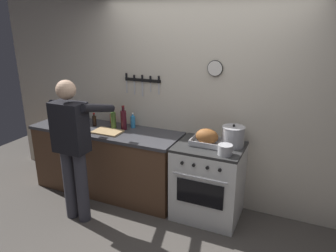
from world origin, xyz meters
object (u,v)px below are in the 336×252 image
Objects in this scene: bottle_dish_soap at (133,122)px; bottle_olive_oil at (113,120)px; roasting_pan at (207,137)px; saucepan at (225,150)px; stock_pot at (233,136)px; bottle_wine_red at (124,120)px; person_cook at (73,143)px; cutting_board at (107,132)px; bottle_hot_sauce at (112,118)px; stove at (208,181)px; bottle_cooking_oil at (113,119)px; bottle_soy_sauce at (94,121)px.

bottle_olive_oil is (-0.19, -0.17, 0.04)m from bottle_dish_soap.
roasting_pan reaches higher than saucepan.
stock_pot is 1.54m from bottle_olive_oil.
bottle_dish_soap is (0.07, 0.11, -0.05)m from bottle_wine_red.
person_cook is at bearing -106.56° from bottle_dish_soap.
cutting_board is 0.40m from bottle_hot_sauce.
cutting_board is (-1.55, -0.21, -0.10)m from stock_pot.
stove is 3.81× the size of bottle_cooking_oil.
bottle_dish_soap is at bearing 57.43° from cutting_board.
saucepan is at bearing -16.00° from bottle_dish_soap.
roasting_pan reaches higher than bottle_hot_sauce.
bottle_hot_sauce is (-0.10, 0.92, 0.02)m from person_cook.
bottle_wine_red is at bearing 169.15° from saucepan.
stove is at bearing -1.93° from bottle_soy_sauce.
stock_pot is at bearing 86.98° from saucepan.
bottle_dish_soap is at bearing -18.36° from person_cook.
roasting_pan is at bearing -162.11° from stock_pot.
cutting_board is at bearing -123.23° from bottle_wine_red.
bottle_soy_sauce is (-1.63, 0.05, 0.52)m from stove.
stock_pot is 0.29m from saucepan.
saucepan is (0.22, -0.18, 0.51)m from stove.
bottle_wine_red reaches higher than roasting_pan.
bottle_hot_sauce is at bearing 128.79° from bottle_olive_oil.
bottle_soy_sauce is at bearing -162.85° from bottle_cooking_oil.
stove is at bearing -10.28° from bottle_dish_soap.
stock_pot is (0.28, 0.09, 0.03)m from roasting_pan.
saucepan is 0.89× the size of bottle_hot_sauce.
person_cook is at bearing -83.64° from bottle_hot_sauce.
stock_pot is 1.36m from bottle_dish_soap.
bottle_hot_sauce is (-1.72, 0.15, -0.04)m from stock_pot.
bottle_olive_oil is at bearing 178.50° from stove.
person_cook is at bearing -71.08° from bottle_soy_sauce.
person_cook is 0.71m from bottle_olive_oil.
stove is 1.33m from bottle_wine_red.
bottle_hot_sauce is at bearing 175.05° from stock_pot.
person_cook is 0.80m from bottle_cooking_oil.
stove is 4.52× the size of bottle_dish_soap.
bottle_cooking_oil is at bearing 105.67° from cutting_board.
roasting_pan is 1.77× the size of bottle_dish_soap.
bottle_soy_sauce is 0.56× the size of bottle_wine_red.
bottle_soy_sauce is 0.33m from bottle_olive_oil.
roasting_pan is 0.33m from saucepan.
saucepan is 0.49× the size of bottle_wine_red.
roasting_pan is at bearing -9.40° from bottle_hot_sauce.
bottle_dish_soap is at bearing 170.02° from roasting_pan.
bottle_hot_sauce is at bearing 130.40° from bottle_cooking_oil.
bottle_cooking_oil is 1.35× the size of bottle_hot_sauce.
saucepan reaches higher than cutting_board.
stove is 5.16× the size of bottle_hot_sauce.
bottle_dish_soap is 0.26m from bottle_olive_oil.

